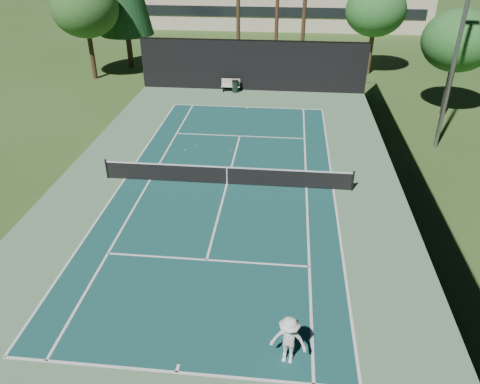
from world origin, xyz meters
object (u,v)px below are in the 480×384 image
object	(u,v)px
tennis_net	(227,175)
park_bench	(231,85)
tennis_ball_d	(196,146)
tennis_ball_b	(185,150)
player	(289,340)
tennis_ball_c	(230,151)
trash_bin	(235,86)

from	to	relation	value
tennis_net	park_bench	distance (m)	15.63
tennis_ball_d	tennis_ball_b	bearing A→B (deg)	-130.01
tennis_net	player	bearing A→B (deg)	-73.30
tennis_net	park_bench	xyz separation A→B (m)	(-1.70, 15.53, -0.01)
player	tennis_ball_b	bearing A→B (deg)	121.58
park_bench	tennis_net	bearing A→B (deg)	-83.76
player	tennis_ball_c	size ratio (longest dim) A/B	24.59
park_bench	trash_bin	size ratio (longest dim) A/B	1.59
tennis_ball_d	park_bench	bearing A→B (deg)	85.85
tennis_ball_d	trash_bin	distance (m)	10.93
tennis_net	trash_bin	distance (m)	15.44
tennis_ball_b	tennis_ball_d	size ratio (longest dim) A/B	1.12
park_bench	tennis_ball_c	bearing A→B (deg)	-83.19
tennis_ball_d	tennis_net	bearing A→B (deg)	-61.08
tennis_ball_d	trash_bin	bearing A→B (deg)	83.76
player	tennis_ball_c	xyz separation A→B (m)	(-3.65, 15.13, -0.84)
tennis_net	player	world-z (taller)	player
tennis_net	tennis_ball_c	xyz separation A→B (m)	(-0.33, 4.06, -0.52)
player	trash_bin	size ratio (longest dim) A/B	1.85
player	tennis_ball_b	xyz separation A→B (m)	(-6.35, 14.96, -0.84)
tennis_ball_b	trash_bin	xyz separation A→B (m)	(1.72, 11.49, 0.44)
tennis_net	park_bench	size ratio (longest dim) A/B	8.60
tennis_ball_b	tennis_ball_c	distance (m)	2.71
player	park_bench	distance (m)	27.08
tennis_ball_c	park_bench	xyz separation A→B (m)	(-1.37, 11.47, 0.51)
tennis_ball_c	tennis_ball_d	xyz separation A→B (m)	(-2.17, 0.46, -0.00)
tennis_net	tennis_ball_d	xyz separation A→B (m)	(-2.50, 4.52, -0.52)
park_bench	trash_bin	world-z (taller)	park_bench
player	park_bench	world-z (taller)	player
player	trash_bin	distance (m)	26.86
tennis_ball_b	trash_bin	size ratio (longest dim) A/B	0.08
tennis_net	park_bench	bearing A→B (deg)	96.24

